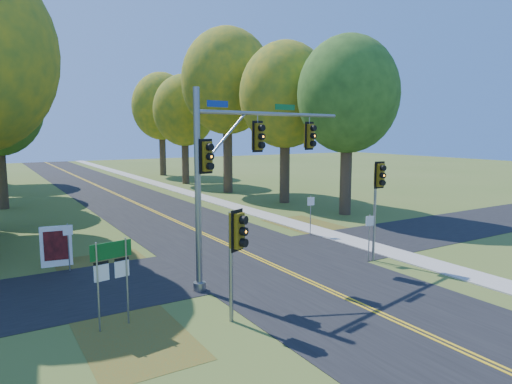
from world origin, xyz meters
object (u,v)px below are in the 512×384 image
east_signal_pole (378,186)px  traffic_mast (241,160)px  route_sign_cluster (112,266)px  info_kiosk (56,246)px

east_signal_pole → traffic_mast: bearing=176.7°
traffic_mast → east_signal_pole: 6.82m
route_sign_cluster → info_kiosk: route_sign_cluster is taller
route_sign_cluster → info_kiosk: 7.94m
traffic_mast → info_kiosk: (-6.19, 5.88, -3.99)m
traffic_mast → info_kiosk: bearing=124.7°
traffic_mast → route_sign_cluster: 6.68m
traffic_mast → info_kiosk: 9.42m
traffic_mast → east_signal_pole: bearing=-21.6°
route_sign_cluster → info_kiosk: size_ratio=1.52×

